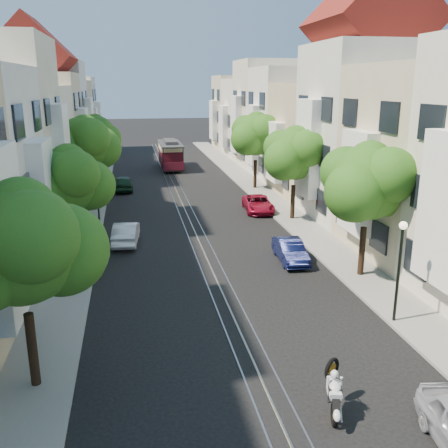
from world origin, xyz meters
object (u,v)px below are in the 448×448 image
tree_e_d (256,135)px  tree_w_c (85,144)px  tree_e_c (295,155)px  tree_w_a (22,247)px  parked_car_e_mid (290,251)px  tree_e_b (369,184)px  tree_w_b (69,182)px  parked_car_w_mid (126,233)px  parked_car_e_far (258,204)px  cable_car (171,153)px  tree_w_d (95,136)px  parked_car_w_far (123,183)px  lamp_west (97,182)px  lamp_east (400,257)px  sportbike_rider (334,390)px

tree_e_d → tree_w_c: size_ratio=0.97×
tree_e_c → tree_w_c: (-14.40, 5.00, 0.47)m
tree_w_a → parked_car_e_mid: tree_w_a is taller
tree_e_b → tree_w_a: size_ratio=1.00×
tree_w_b → parked_car_w_mid: size_ratio=1.58×
parked_car_e_mid → parked_car_e_far: parked_car_e_mid is taller
tree_e_b → parked_car_w_mid: bearing=146.7°
parked_car_e_mid → tree_e_c: bearing=73.6°
tree_e_c → tree_e_b: bearing=-90.0°
tree_e_b → cable_car: size_ratio=0.87×
tree_w_d → parked_car_w_mid: bearing=-81.9°
parked_car_w_far → tree_e_d: bearing=169.9°
lamp_west → parked_car_e_mid: lamp_west is taller
tree_w_a → tree_w_d: 34.00m
tree_e_c → tree_w_c: bearing=160.9°
tree_w_d → parked_car_w_far: bearing=-56.9°
parked_car_e_far → tree_w_c: bearing=174.3°
lamp_east → cable_car: (-5.80, 39.60, -1.10)m
tree_e_c → parked_car_w_mid: bearing=-164.0°
tree_w_a → parked_car_w_mid: size_ratio=1.68×
tree_w_a → cable_car: size_ratio=0.87×
tree_e_d → sportbike_rider: (-5.67, -32.03, -4.04)m
sportbike_rider → parked_car_e_far: bearing=96.7°
tree_e_b → tree_w_a: (-14.40, -7.00, 0.00)m
lamp_east → parked_car_w_far: bearing=111.3°
tree_w_a → sportbike_rider: (8.73, -3.03, -3.91)m
parked_car_w_far → lamp_east: bearing=107.5°
lamp_east → lamp_west: bearing=125.0°
tree_w_b → parked_car_e_far: size_ratio=1.45×
tree_e_b → tree_e_c: 11.00m
tree_e_b → parked_car_e_mid: tree_e_b is taller
tree_w_b → cable_car: size_ratio=0.82×
tree_w_c → tree_w_a: bearing=-90.0°
sportbike_rider → parked_car_e_mid: bearing=93.4°
lamp_east → parked_car_w_far: lamp_east is taller
tree_w_c → parked_car_w_far: tree_w_c is taller
tree_e_c → tree_w_a: (-14.40, -18.00, 0.13)m
tree_e_d → lamp_west: 16.39m
tree_e_d → parked_car_e_far: (-1.88, -8.26, -4.27)m
tree_w_b → lamp_west: size_ratio=1.51×
tree_w_d → cable_car: (7.64, 7.62, -2.86)m
tree_e_b → lamp_west: (-13.56, 13.02, -1.89)m
tree_w_c → tree_w_b: bearing=-90.0°
tree_e_c → tree_w_b: size_ratio=1.04×
lamp_west → parked_car_e_far: 11.92m
parked_car_w_far → tree_e_b: bearing=113.5°
tree_e_c → sportbike_rider: 22.11m
tree_w_d → parked_car_e_mid: tree_w_d is taller
tree_w_d → sportbike_rider: tree_w_d is taller
lamp_west → parked_car_w_mid: 6.10m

